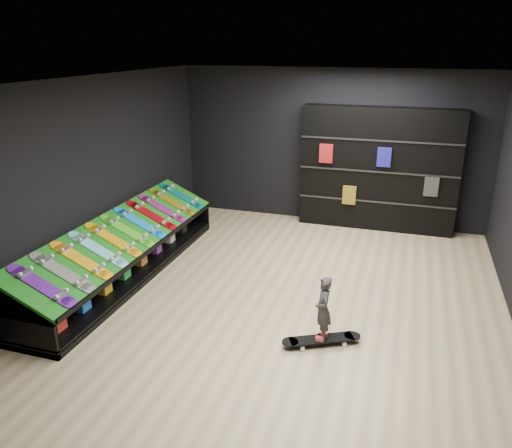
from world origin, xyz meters
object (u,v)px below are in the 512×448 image
(display_rack, at_px, (127,260))
(back_shelving, at_px, (378,170))
(child, at_px, (323,321))
(floor_skateboard, at_px, (321,341))

(display_rack, bearing_deg, back_shelving, 43.47)
(display_rack, bearing_deg, child, -17.18)
(display_rack, height_order, floor_skateboard, display_rack)
(back_shelving, xyz_separation_m, floor_skateboard, (-0.24, -4.33, -1.12))
(child, bearing_deg, display_rack, -126.42)
(floor_skateboard, distance_m, child, 0.29)
(back_shelving, distance_m, child, 4.41)
(floor_skateboard, bearing_deg, back_shelving, 59.36)
(back_shelving, distance_m, floor_skateboard, 4.48)
(back_shelving, height_order, child, back_shelving)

